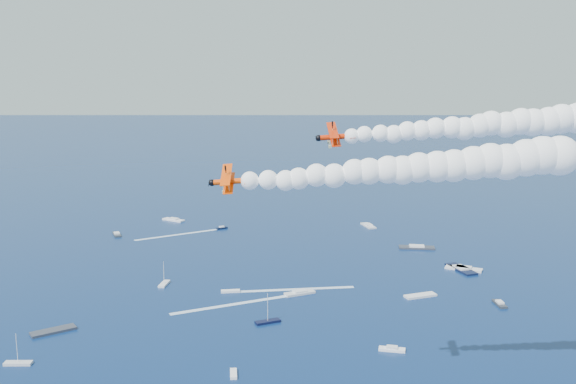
% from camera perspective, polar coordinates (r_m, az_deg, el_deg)
% --- Properties ---
extents(biplane_lead, '(9.64, 11.06, 7.41)m').
position_cam_1_polar(biplane_lead, '(124.12, 4.09, 4.70)').
color(biplane_lead, red).
extents(biplane_trail, '(8.50, 9.82, 6.81)m').
position_cam_1_polar(biplane_trail, '(102.53, -4.94, 0.90)').
color(biplane_trail, '#FF4805').
extents(smoke_trail_lead, '(54.51, 36.41, 10.03)m').
position_cam_1_polar(smoke_trail_lead, '(128.96, 15.92, 5.43)').
color(smoke_trail_lead, white).
extents(smoke_trail_trail, '(54.43, 34.84, 10.03)m').
position_cam_1_polar(smoke_trail_trail, '(103.26, 9.81, 1.96)').
color(smoke_trail_trail, white).
extents(spectator_boats, '(241.25, 184.59, 0.70)m').
position_cam_1_polar(spectator_boats, '(227.44, 5.74, -7.92)').
color(spectator_boats, black).
rests_on(spectator_boats, ground).
extents(boat_wakes, '(102.54, 102.03, 0.04)m').
position_cam_1_polar(boat_wakes, '(242.77, -5.04, -6.77)').
color(boat_wakes, white).
rests_on(boat_wakes, ground).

